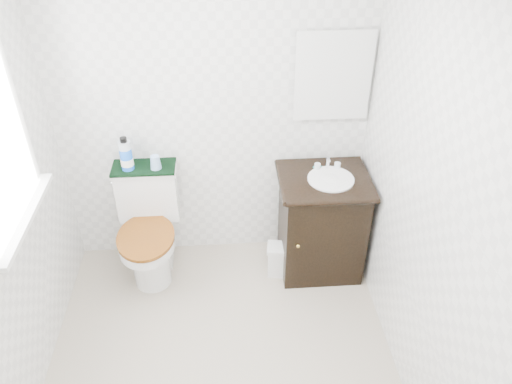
{
  "coord_description": "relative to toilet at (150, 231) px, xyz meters",
  "views": [
    {
      "loc": [
        0.07,
        -1.95,
        2.73
      ],
      "look_at": [
        0.27,
        0.75,
        0.83
      ],
      "focal_mm": 35.0,
      "sensor_mm": 36.0,
      "label": 1
    }
  ],
  "objects": [
    {
      "name": "soap_bar",
      "position": [
        1.24,
        0.07,
        0.46
      ],
      "size": [
        0.07,
        0.05,
        0.02
      ],
      "primitive_type": "ellipsoid",
      "color": "#187567",
      "rests_on": "vanity"
    },
    {
      "name": "cup",
      "position": [
        0.09,
        0.09,
        0.54
      ],
      "size": [
        0.08,
        0.08,
        0.1
      ],
      "primitive_type": "cone",
      "color": "#86ACDB",
      "rests_on": "towel"
    },
    {
      "name": "mouthwash_bottle",
      "position": [
        -0.1,
        0.1,
        0.6
      ],
      "size": [
        0.09,
        0.09,
        0.25
      ],
      "color": "blue",
      "rests_on": "towel"
    },
    {
      "name": "vanity",
      "position": [
        1.27,
        -0.06,
        0.06
      ],
      "size": [
        0.62,
        0.53,
        0.92
      ],
      "color": "black",
      "rests_on": "floor"
    },
    {
      "name": "floor",
      "position": [
        0.5,
        -0.97,
        -0.37
      ],
      "size": [
        2.4,
        2.4,
        0.0
      ],
      "primitive_type": "plane",
      "color": "#A79D86",
      "rests_on": "ground"
    },
    {
      "name": "trash_bin",
      "position": [
        0.95,
        -0.13,
        -0.23
      ],
      "size": [
        0.2,
        0.17,
        0.27
      ],
      "color": "white",
      "rests_on": "floor"
    },
    {
      "name": "towel",
      "position": [
        0.0,
        0.12,
        0.48
      ],
      "size": [
        0.45,
        0.22,
        0.02
      ],
      "primitive_type": "cube",
      "color": "black",
      "rests_on": "toilet"
    },
    {
      "name": "mirror",
      "position": [
        1.32,
        0.21,
        1.08
      ],
      "size": [
        0.5,
        0.02,
        0.6
      ],
      "primitive_type": "cube",
      "color": "silver",
      "rests_on": "wall_back"
    },
    {
      "name": "toilet",
      "position": [
        0.0,
        0.0,
        0.0
      ],
      "size": [
        0.46,
        0.64,
        0.84
      ],
      "color": "white",
      "rests_on": "floor"
    },
    {
      "name": "wall_right",
      "position": [
        1.6,
        -0.97,
        0.83
      ],
      "size": [
        0.0,
        2.4,
        2.4
      ],
      "primitive_type": "plane",
      "rotation": [
        1.57,
        0.0,
        -1.57
      ],
      "color": "silver",
      "rests_on": "ground"
    },
    {
      "name": "wall_back",
      "position": [
        0.5,
        0.23,
        0.83
      ],
      "size": [
        2.4,
        0.0,
        2.4
      ],
      "primitive_type": "plane",
      "rotation": [
        1.57,
        0.0,
        0.0
      ],
      "color": "silver",
      "rests_on": "ground"
    }
  ]
}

